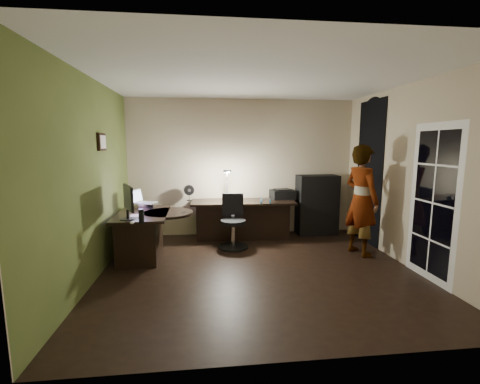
{
  "coord_description": "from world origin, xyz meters",
  "views": [
    {
      "loc": [
        -0.76,
        -4.4,
        1.81
      ],
      "look_at": [
        -0.15,
        1.05,
        1.0
      ],
      "focal_mm": 24.0,
      "sensor_mm": 36.0,
      "label": 1
    }
  ],
  "objects": [
    {
      "name": "floor",
      "position": [
        0.0,
        0.0,
        -0.01
      ],
      "size": [
        4.5,
        4.0,
        0.01
      ],
      "primitive_type": "cube",
      "color": "black",
      "rests_on": "ground"
    },
    {
      "name": "ceiling",
      "position": [
        0.0,
        0.0,
        2.71
      ],
      "size": [
        4.5,
        4.0,
        0.01
      ],
      "primitive_type": "cube",
      "color": "silver",
      "rests_on": "floor"
    },
    {
      "name": "wall_back",
      "position": [
        0.0,
        2.0,
        1.35
      ],
      "size": [
        4.5,
        0.01,
        2.7
      ],
      "primitive_type": "cube",
      "color": "#BCAB8B",
      "rests_on": "floor"
    },
    {
      "name": "wall_front",
      "position": [
        0.0,
        -2.0,
        1.35
      ],
      "size": [
        4.5,
        0.01,
        2.7
      ],
      "primitive_type": "cube",
      "color": "#BCAB8B",
      "rests_on": "floor"
    },
    {
      "name": "wall_left",
      "position": [
        -2.25,
        0.0,
        1.35
      ],
      "size": [
        0.01,
        4.0,
        2.7
      ],
      "primitive_type": "cube",
      "color": "#BCAB8B",
      "rests_on": "floor"
    },
    {
      "name": "wall_right",
      "position": [
        2.25,
        0.0,
        1.35
      ],
      "size": [
        0.01,
        4.0,
        2.7
      ],
      "primitive_type": "cube",
      "color": "#BCAB8B",
      "rests_on": "floor"
    },
    {
      "name": "green_wall_overlay",
      "position": [
        -2.24,
        0.0,
        1.35
      ],
      "size": [
        0.0,
        4.0,
        2.7
      ],
      "primitive_type": "cube",
      "color": "#53632A",
      "rests_on": "floor"
    },
    {
      "name": "arched_doorway",
      "position": [
        2.24,
        1.15,
        1.3
      ],
      "size": [
        0.01,
        0.9,
        2.6
      ],
      "primitive_type": "cube",
      "color": "black",
      "rests_on": "floor"
    },
    {
      "name": "french_door",
      "position": [
        2.24,
        -0.55,
        1.05
      ],
      "size": [
        0.02,
        0.92,
        2.1
      ],
      "primitive_type": "cube",
      "color": "white",
      "rests_on": "floor"
    },
    {
      "name": "framed_picture",
      "position": [
        -2.22,
        0.45,
        1.85
      ],
      "size": [
        0.04,
        0.3,
        0.25
      ],
      "primitive_type": "cube",
      "color": "black",
      "rests_on": "wall_left"
    },
    {
      "name": "desk_left",
      "position": [
        -1.74,
        0.75,
        0.37
      ],
      "size": [
        0.82,
        1.3,
        0.74
      ],
      "primitive_type": "cube",
      "rotation": [
        0.0,
        0.0,
        0.02
      ],
      "color": "black",
      "rests_on": "floor"
    },
    {
      "name": "desk_right",
      "position": [
        -0.03,
        1.63,
        0.37
      ],
      "size": [
        2.0,
        0.76,
        0.74
      ],
      "primitive_type": "cube",
      "rotation": [
        0.0,
        0.0,
        -0.04
      ],
      "color": "black",
      "rests_on": "floor"
    },
    {
      "name": "cabinet",
      "position": [
        1.5,
        1.78,
        0.6
      ],
      "size": [
        0.81,
        0.42,
        1.2
      ],
      "primitive_type": "cube",
      "rotation": [
        0.0,
        0.0,
        0.02
      ],
      "color": "black",
      "rests_on": "floor"
    },
    {
      "name": "laptop_stand",
      "position": [
        -1.75,
        1.08,
        0.78
      ],
      "size": [
        0.26,
        0.22,
        0.1
      ],
      "primitive_type": "cube",
      "rotation": [
        0.0,
        0.0,
        0.1
      ],
      "color": "silver",
      "rests_on": "desk_left"
    },
    {
      "name": "laptop",
      "position": [
        -1.75,
        1.08,
        0.95
      ],
      "size": [
        0.43,
        0.42,
        0.23
      ],
      "primitive_type": "cube",
      "rotation": [
        0.0,
        0.0,
        -0.42
      ],
      "color": "silver",
      "rests_on": "laptop_stand"
    },
    {
      "name": "monitor",
      "position": [
        -1.87,
        0.29,
        0.92
      ],
      "size": [
        0.32,
        0.55,
        0.36
      ],
      "primitive_type": "cube",
      "rotation": [
        0.0,
        0.0,
        0.41
      ],
      "color": "black",
      "rests_on": "desk_left"
    },
    {
      "name": "mouse",
      "position": [
        -1.75,
        0.02,
        0.75
      ],
      "size": [
        0.08,
        0.1,
        0.03
      ],
      "primitive_type": "ellipsoid",
      "rotation": [
        0.0,
        0.0,
        -0.31
      ],
      "color": "silver",
      "rests_on": "desk_left"
    },
    {
      "name": "phone",
      "position": [
        -1.09,
        0.71,
        0.74
      ],
      "size": [
        0.07,
        0.12,
        0.01
      ],
      "primitive_type": "cube",
      "rotation": [
        0.0,
        0.0,
        0.02
      ],
      "color": "black",
      "rests_on": "desk_left"
    },
    {
      "name": "pen",
      "position": [
        -1.11,
        0.62,
        0.74
      ],
      "size": [
        0.04,
        0.13,
        0.01
      ],
      "primitive_type": "cube",
      "rotation": [
        0.0,
        0.0,
        0.26
      ],
      "color": "black",
      "rests_on": "desk_left"
    },
    {
      "name": "speaker",
      "position": [
        -1.63,
        0.06,
        0.83
      ],
      "size": [
        0.09,
        0.09,
        0.2
      ],
      "primitive_type": "cylinder",
      "rotation": [
        0.0,
        0.0,
        -0.21
      ],
      "color": "black",
      "rests_on": "desk_left"
    },
    {
      "name": "notepad",
      "position": [
        -1.82,
        0.51,
        0.74
      ],
      "size": [
        0.18,
        0.22,
        0.01
      ],
      "primitive_type": "cube",
      "rotation": [
        0.0,
        0.0,
        0.18
      ],
      "color": "silver",
      "rests_on": "desk_left"
    },
    {
      "name": "desk_fan",
      "position": [
        -1.06,
        1.8,
        0.89
      ],
      "size": [
        0.22,
        0.14,
        0.31
      ],
      "primitive_type": "cube",
      "rotation": [
        0.0,
        0.0,
        0.16
      ],
      "color": "black",
      "rests_on": "desk_right"
    },
    {
      "name": "headphones",
      "position": [
        0.36,
        1.32,
        0.78
      ],
      "size": [
        0.23,
        0.15,
        0.1
      ],
      "primitive_type": "cube",
      "rotation": [
        0.0,
        0.0,
        -0.34
      ],
      "color": "#286085",
      "rests_on": "desk_right"
    },
    {
      "name": "printer",
      "position": [
        0.79,
        1.8,
        0.83
      ],
      "size": [
        0.48,
        0.4,
        0.2
      ],
      "primitive_type": "cube",
      "rotation": [
        0.0,
        0.0,
        0.11
      ],
      "color": "black",
      "rests_on": "desk_right"
    },
    {
      "name": "desk_lamp",
      "position": [
        -0.34,
        1.61,
        1.07
      ],
      "size": [
        0.2,
        0.32,
        0.66
      ],
      "primitive_type": "cube",
      "rotation": [
        0.0,
        0.0,
        -0.13
      ],
      "color": "black",
      "rests_on": "desk_right"
    },
    {
      "name": "office_chair",
      "position": [
        -0.27,
        1.07,
        0.47
      ],
      "size": [
        0.56,
        0.56,
        0.94
      ],
      "primitive_type": "cube",
      "rotation": [
        0.0,
        0.0,
        -0.07
      ],
      "color": "black",
      "rests_on": "floor"
    },
    {
      "name": "person",
      "position": [
        1.79,
        0.52,
        0.91
      ],
      "size": [
        0.61,
        0.75,
        1.82
      ],
      "primitive_type": "imported",
      "rotation": [
        0.0,
        0.0,
        1.88
      ],
      "color": "#D8A88C",
      "rests_on": "floor"
    }
  ]
}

